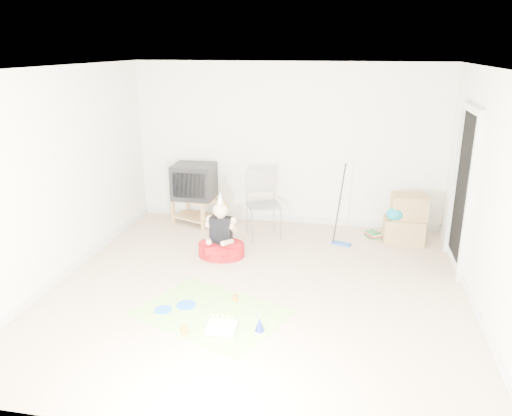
% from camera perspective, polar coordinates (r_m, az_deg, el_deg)
% --- Properties ---
extents(ground, '(5.00, 5.00, 0.00)m').
position_cam_1_polar(ground, '(6.17, 0.20, -9.17)').
color(ground, '#C6AB8E').
rests_on(ground, ground).
extents(doorway_recess, '(0.02, 0.90, 2.05)m').
position_cam_1_polar(doorway_recess, '(6.98, 22.63, 1.71)').
color(doorway_recess, black).
rests_on(doorway_recess, ground).
extents(tv_stand, '(0.82, 0.68, 0.44)m').
position_cam_1_polar(tv_stand, '(8.31, -6.96, -0.02)').
color(tv_stand, '#AA7F4C').
rests_on(tv_stand, ground).
extents(crt_tv, '(0.65, 0.54, 0.56)m').
position_cam_1_polar(crt_tv, '(8.18, -7.09, 3.04)').
color(crt_tv, black).
rests_on(crt_tv, tv_stand).
extents(folding_chair, '(0.62, 0.61, 1.06)m').
position_cam_1_polar(folding_chair, '(7.58, 0.86, 0.33)').
color(folding_chair, gray).
rests_on(folding_chair, ground).
extents(cardboard_boxes, '(0.61, 0.47, 0.73)m').
position_cam_1_polar(cardboard_boxes, '(7.76, 16.69, -1.30)').
color(cardboard_boxes, '#A68050').
rests_on(cardboard_boxes, ground).
extents(floor_mop, '(0.31, 0.38, 1.17)m').
position_cam_1_polar(floor_mop, '(7.46, 9.80, -2.29)').
color(floor_mop, '#224EAA').
rests_on(floor_mop, ground).
extents(book_pile, '(0.25, 0.28, 0.10)m').
position_cam_1_polar(book_pile, '(7.94, 13.21, -2.92)').
color(book_pile, '#236B2F').
rests_on(book_pile, ground).
extents(seated_woman, '(0.67, 0.67, 0.94)m').
position_cam_1_polar(seated_woman, '(7.02, -3.99, -3.90)').
color(seated_woman, '#A90F14').
rests_on(seated_woman, ground).
extents(party_mat, '(1.85, 1.62, 0.01)m').
position_cam_1_polar(party_mat, '(5.67, -5.16, -11.85)').
color(party_mat, '#EB3199').
rests_on(party_mat, ground).
extents(birthday_cake, '(0.30, 0.25, 0.14)m').
position_cam_1_polar(birthday_cake, '(5.31, -3.91, -13.57)').
color(birthday_cake, white).
rests_on(birthday_cake, party_mat).
extents(blue_plate_near, '(0.29, 0.29, 0.01)m').
position_cam_1_polar(blue_plate_near, '(5.84, -8.01, -10.92)').
color(blue_plate_near, blue).
rests_on(blue_plate_near, party_mat).
extents(blue_plate_far, '(0.20, 0.20, 0.01)m').
position_cam_1_polar(blue_plate_far, '(5.79, -10.57, -11.36)').
color(blue_plate_far, blue).
rests_on(blue_plate_far, party_mat).
extents(orange_cup_near, '(0.08, 0.08, 0.07)m').
position_cam_1_polar(orange_cup_near, '(5.87, -2.40, -10.27)').
color(orange_cup_near, orange).
rests_on(orange_cup_near, party_mat).
extents(orange_cup_far, '(0.10, 0.10, 0.08)m').
position_cam_1_polar(orange_cup_far, '(5.33, -8.18, -13.59)').
color(orange_cup_far, orange).
rests_on(orange_cup_far, party_mat).
extents(blue_party_hat, '(0.14, 0.14, 0.14)m').
position_cam_1_polar(blue_party_hat, '(5.30, 0.40, -13.17)').
color(blue_party_hat, '#1C2BC6').
rests_on(blue_party_hat, party_mat).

